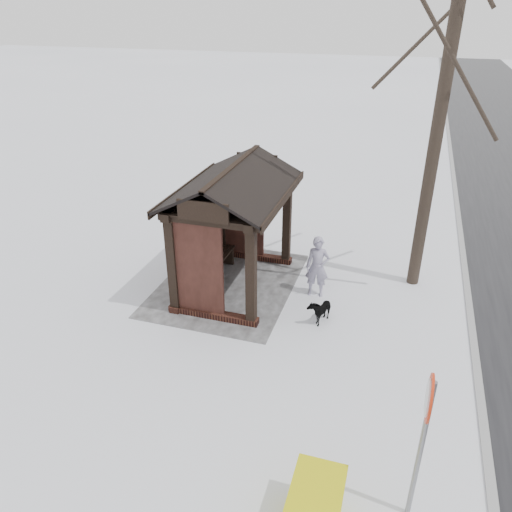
% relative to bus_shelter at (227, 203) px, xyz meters
% --- Properties ---
extents(ground, '(120.00, 120.00, 0.00)m').
position_rel_bus_shelter_xyz_m(ground, '(0.00, 0.16, -2.17)').
color(ground, white).
rests_on(ground, ground).
extents(kerb, '(120.00, 0.15, 0.06)m').
position_rel_bus_shelter_xyz_m(kerb, '(0.00, 5.66, -2.16)').
color(kerb, gray).
rests_on(kerb, ground).
extents(trampled_patch, '(4.20, 3.20, 0.02)m').
position_rel_bus_shelter_xyz_m(trampled_patch, '(0.00, -0.04, -2.16)').
color(trampled_patch, gray).
rests_on(trampled_patch, ground).
extents(bus_shelter, '(3.60, 2.40, 3.09)m').
position_rel_bus_shelter_xyz_m(bus_shelter, '(0.00, 0.00, 0.00)').
color(bus_shelter, '#331712').
rests_on(bus_shelter, ground).
extents(tree_near, '(3.42, 3.42, 9.03)m').
position_rel_bus_shelter_xyz_m(tree_near, '(-1.50, 4.36, 3.99)').
color(tree_near, black).
rests_on(tree_near, ground).
extents(pedestrian, '(0.42, 0.59, 1.51)m').
position_rel_bus_shelter_xyz_m(pedestrian, '(-0.18, 2.15, -1.41)').
color(pedestrian, '#9791AA').
rests_on(pedestrian, ground).
extents(dog, '(0.76, 0.51, 0.59)m').
position_rel_bus_shelter_xyz_m(dog, '(0.88, 2.45, -1.87)').
color(dog, black).
rests_on(dog, ground).
extents(grit_bin, '(1.00, 0.69, 0.76)m').
position_rel_bus_shelter_xyz_m(grit_bin, '(5.74, 3.32, -1.78)').
color(grit_bin, '#C2BE0B').
rests_on(grit_bin, ground).
extents(road_sign, '(0.61, 0.09, 2.39)m').
position_rel_bus_shelter_xyz_m(road_sign, '(5.13, 4.50, -0.45)').
color(road_sign, gray).
rests_on(road_sign, ground).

